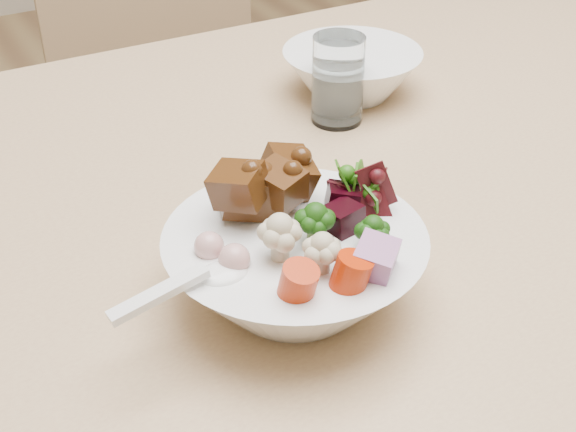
{
  "coord_description": "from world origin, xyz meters",
  "views": [
    {
      "loc": [
        -0.63,
        -0.69,
        1.27
      ],
      "look_at": [
        -0.36,
        -0.22,
        0.9
      ],
      "focal_mm": 50.0,
      "sensor_mm": 36.0,
      "label": 1
    }
  ],
  "objects": [
    {
      "name": "soup_spoon",
      "position": [
        -0.45,
        -0.26,
        0.9
      ],
      "size": [
        0.11,
        0.03,
        0.02
      ],
      "rotation": [
        0.0,
        0.0,
        0.06
      ],
      "color": "white",
      "rests_on": "food_bowl"
    },
    {
      "name": "water_glass",
      "position": [
        -0.16,
        0.02,
        0.88
      ],
      "size": [
        0.06,
        0.06,
        0.1
      ],
      "color": "white",
      "rests_on": "dining_table"
    },
    {
      "name": "chair_far",
      "position": [
        -0.17,
        0.54,
        0.47
      ],
      "size": [
        0.42,
        0.42,
        0.83
      ],
      "rotation": [
        0.0,
        0.0,
        -0.12
      ],
      "color": "tan",
      "rests_on": "ground"
    },
    {
      "name": "side_bowl",
      "position": [
        -0.11,
        0.07,
        0.87
      ],
      "size": [
        0.17,
        0.17,
        0.06
      ],
      "primitive_type": null,
      "color": "white",
      "rests_on": "dining_table"
    },
    {
      "name": "food_bowl",
      "position": [
        -0.37,
        -0.24,
        0.87
      ],
      "size": [
        0.22,
        0.22,
        0.12
      ],
      "color": "white",
      "rests_on": "dining_table"
    },
    {
      "name": "dining_table",
      "position": [
        0.06,
        -0.15,
        0.75
      ],
      "size": [
        1.8,
        1.03,
        0.84
      ],
      "rotation": [
        0.0,
        0.0,
        -0.01
      ],
      "color": "tan",
      "rests_on": "ground"
    }
  ]
}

